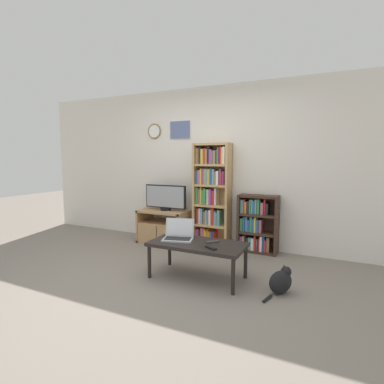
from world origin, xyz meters
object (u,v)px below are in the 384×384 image
(cat, at_px, (281,281))
(bookshelf_short, at_px, (256,224))
(tv_stand, at_px, (164,226))
(laptop, at_px, (179,234))
(bookshelf_tall, at_px, (211,194))
(remote_far_from_laptop, at_px, (213,242))
(coffee_table, at_px, (197,246))
(remote_near_laptop, at_px, (211,248))
(television, at_px, (166,197))

(cat, bearing_deg, bookshelf_short, 150.60)
(tv_stand, bearing_deg, laptop, -51.69)
(tv_stand, relative_size, bookshelf_short, 0.94)
(bookshelf_tall, height_order, remote_far_from_laptop, bookshelf_tall)
(laptop, bearing_deg, cat, -16.42)
(coffee_table, relative_size, remote_near_laptop, 7.06)
(bookshelf_short, distance_m, remote_near_laptop, 1.48)
(laptop, bearing_deg, bookshelf_short, 47.16)
(tv_stand, height_order, television, television)
(bookshelf_tall, relative_size, cat, 3.61)
(bookshelf_tall, distance_m, cat, 2.01)
(bookshelf_tall, xyz_separation_m, bookshelf_short, (0.75, -0.00, -0.43))
(bookshelf_tall, xyz_separation_m, remote_near_laptop, (0.60, -1.47, -0.41))
(television, xyz_separation_m, coffee_table, (1.12, -1.16, -0.38))
(tv_stand, height_order, bookshelf_short, bookshelf_short)
(tv_stand, distance_m, remote_near_laptop, 1.92)
(coffee_table, xyz_separation_m, remote_far_from_laptop, (0.17, 0.08, 0.05))
(television, distance_m, bookshelf_tall, 0.78)
(laptop, relative_size, remote_far_from_laptop, 2.84)
(tv_stand, relative_size, laptop, 1.97)
(bookshelf_tall, relative_size, remote_far_from_laptop, 11.30)
(television, height_order, remote_far_from_laptop, television)
(remote_far_from_laptop, bearing_deg, cat, 37.69)
(remote_near_laptop, xyz_separation_m, cat, (0.75, 0.17, -0.32))
(television, distance_m, laptop, 1.44)
(coffee_table, height_order, laptop, laptop)
(tv_stand, height_order, cat, tv_stand)
(coffee_table, bearing_deg, remote_near_laptop, -33.16)
(television, bearing_deg, remote_near_laptop, -44.07)
(laptop, bearing_deg, television, 111.61)
(remote_far_from_laptop, distance_m, cat, 0.88)
(television, relative_size, remote_near_laptop, 4.68)
(television, bearing_deg, remote_far_from_laptop, -40.10)
(tv_stand, xyz_separation_m, laptop, (0.88, -1.12, 0.22))
(cat, bearing_deg, remote_far_from_laptop, -148.09)
(coffee_table, xyz_separation_m, cat, (0.98, 0.01, -0.26))
(remote_far_from_laptop, bearing_deg, tv_stand, -177.14)
(television, xyz_separation_m, bookshelf_tall, (0.76, 0.16, 0.08))
(television, xyz_separation_m, laptop, (0.85, -1.13, -0.28))
(coffee_table, bearing_deg, cat, 0.81)
(bookshelf_tall, distance_m, remote_far_from_laptop, 1.41)
(remote_near_laptop, height_order, cat, remote_near_laptop)
(television, height_order, bookshelf_short, television)
(bookshelf_tall, bearing_deg, cat, -44.21)
(coffee_table, height_order, remote_near_laptop, remote_near_laptop)
(remote_far_from_laptop, bearing_deg, remote_near_laptop, -31.15)
(bookshelf_tall, distance_m, laptop, 1.34)
(television, height_order, coffee_table, television)
(bookshelf_tall, height_order, coffee_table, bookshelf_tall)
(coffee_table, bearing_deg, bookshelf_tall, 105.30)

